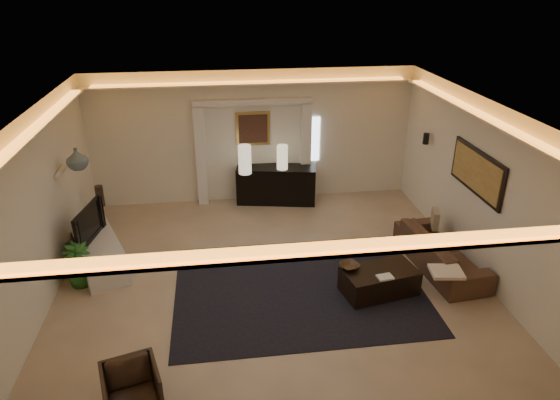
{
  "coord_description": "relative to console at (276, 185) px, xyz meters",
  "views": [
    {
      "loc": [
        -0.81,
        -6.85,
        4.72
      ],
      "look_at": [
        0.2,
        0.6,
        1.25
      ],
      "focal_mm": 31.76,
      "sensor_mm": 36.0,
      "label": 1
    }
  ],
  "objects": [
    {
      "name": "floor",
      "position": [
        -0.47,
        -3.22,
        -0.4
      ],
      "size": [
        7.0,
        7.0,
        0.0
      ],
      "primitive_type": "plane",
      "color": "tan",
      "rests_on": "ground"
    },
    {
      "name": "ceiling",
      "position": [
        -0.47,
        -3.22,
        2.5
      ],
      "size": [
        7.0,
        7.0,
        0.0
      ],
      "primitive_type": "plane",
      "rotation": [
        3.14,
        0.0,
        0.0
      ],
      "color": "white",
      "rests_on": "ground"
    },
    {
      "name": "wall_back",
      "position": [
        -0.47,
        0.28,
        1.05
      ],
      "size": [
        7.0,
        0.0,
        7.0
      ],
      "primitive_type": "plane",
      "rotation": [
        1.57,
        0.0,
        0.0
      ],
      "color": "silver",
      "rests_on": "ground"
    },
    {
      "name": "wall_front",
      "position": [
        -0.47,
        -6.72,
        1.05
      ],
      "size": [
        7.0,
        0.0,
        7.0
      ],
      "primitive_type": "plane",
      "rotation": [
        -1.57,
        0.0,
        0.0
      ],
      "color": "silver",
      "rests_on": "ground"
    },
    {
      "name": "wall_left",
      "position": [
        -3.97,
        -3.22,
        1.05
      ],
      "size": [
        0.0,
        7.0,
        7.0
      ],
      "primitive_type": "plane",
      "rotation": [
        1.57,
        0.0,
        1.57
      ],
      "color": "silver",
      "rests_on": "ground"
    },
    {
      "name": "wall_right",
      "position": [
        3.03,
        -3.22,
        1.05
      ],
      "size": [
        0.0,
        7.0,
        7.0
      ],
      "primitive_type": "plane",
      "rotation": [
        1.57,
        0.0,
        -1.57
      ],
      "color": "silver",
      "rests_on": "ground"
    },
    {
      "name": "cove_soffit",
      "position": [
        -0.47,
        -3.22,
        2.22
      ],
      "size": [
        7.0,
        7.0,
        0.04
      ],
      "primitive_type": "cube",
      "color": "silver",
      "rests_on": "ceiling"
    },
    {
      "name": "daylight_slit",
      "position": [
        0.88,
        0.26,
        0.95
      ],
      "size": [
        0.25,
        0.03,
        1.0
      ],
      "primitive_type": "cube",
      "color": "white",
      "rests_on": "wall_back"
    },
    {
      "name": "area_rug",
      "position": [
        -0.07,
        -3.42,
        -0.39
      ],
      "size": [
        4.0,
        3.0,
        0.01
      ],
      "primitive_type": "cube",
      "color": "black",
      "rests_on": "ground"
    },
    {
      "name": "pilaster_left",
      "position": [
        -1.62,
        0.18,
        0.7
      ],
      "size": [
        0.22,
        0.2,
        2.2
      ],
      "primitive_type": "cube",
      "color": "silver",
      "rests_on": "ground"
    },
    {
      "name": "pilaster_right",
      "position": [
        0.68,
        0.18,
        0.7
      ],
      "size": [
        0.22,
        0.2,
        2.2
      ],
      "primitive_type": "cube",
      "color": "silver",
      "rests_on": "ground"
    },
    {
      "name": "alcove_header",
      "position": [
        -0.47,
        0.18,
        1.85
      ],
      "size": [
        2.52,
        0.2,
        0.12
      ],
      "primitive_type": "cube",
      "color": "silver",
      "rests_on": "wall_back"
    },
    {
      "name": "painting_frame",
      "position": [
        -0.47,
        0.25,
        1.25
      ],
      "size": [
        0.74,
        0.04,
        0.74
      ],
      "primitive_type": "cube",
      "color": "tan",
      "rests_on": "wall_back"
    },
    {
      "name": "painting_canvas",
      "position": [
        -0.47,
        0.22,
        1.25
      ],
      "size": [
        0.62,
        0.02,
        0.62
      ],
      "primitive_type": "cube",
      "color": "#4C2D1E",
      "rests_on": "wall_back"
    },
    {
      "name": "art_panel_frame",
      "position": [
        3.0,
        -2.92,
        1.3
      ],
      "size": [
        0.04,
        1.64,
        0.74
      ],
      "primitive_type": "cube",
      "color": "black",
      "rests_on": "wall_right"
    },
    {
      "name": "art_panel_gold",
      "position": [
        2.97,
        -2.92,
        1.3
      ],
      "size": [
        0.02,
        1.5,
        0.62
      ],
      "primitive_type": "cube",
      "color": "tan",
      "rests_on": "wall_right"
    },
    {
      "name": "wall_sconce",
      "position": [
        2.91,
        -1.02,
        1.28
      ],
      "size": [
        0.12,
        0.12,
        0.22
      ],
      "primitive_type": "cylinder",
      "color": "black",
      "rests_on": "wall_right"
    },
    {
      "name": "wall_niche",
      "position": [
        -3.91,
        -1.82,
        1.25
      ],
      "size": [
        0.1,
        0.55,
        0.04
      ],
      "primitive_type": "cube",
      "color": "silver",
      "rests_on": "wall_left"
    },
    {
      "name": "console",
      "position": [
        0.0,
        0.0,
        0.0
      ],
      "size": [
        1.8,
        0.85,
        0.87
      ],
      "primitive_type": "cube",
      "rotation": [
        0.0,
        0.0,
        -0.19
      ],
      "color": "black",
      "rests_on": "ground"
    },
    {
      "name": "lamp_left",
      "position": [
        -0.7,
        -0.27,
        0.69
      ],
      "size": [
        0.33,
        0.33,
        0.61
      ],
      "primitive_type": "cylinder",
      "rotation": [
        0.0,
        0.0,
        0.23
      ],
      "color": "beige",
      "rests_on": "console"
    },
    {
      "name": "lamp_right",
      "position": [
        0.12,
        -0.12,
        0.69
      ],
      "size": [
        0.3,
        0.3,
        0.53
      ],
      "primitive_type": "cylinder",
      "rotation": [
        0.0,
        0.0,
        0.31
      ],
      "color": "beige",
      "rests_on": "console"
    },
    {
      "name": "media_ledge",
      "position": [
        -3.58,
        -1.82,
        -0.18
      ],
      "size": [
        1.6,
        2.7,
        0.5
      ],
      "primitive_type": "cube",
      "rotation": [
        0.0,
        0.0,
        0.38
      ],
      "color": "silver",
      "rests_on": "ground"
    },
    {
      "name": "tv",
      "position": [
        -3.62,
        -2.13,
        0.37
      ],
      "size": [
        1.12,
        0.36,
        0.64
      ],
      "primitive_type": "imported",
      "rotation": [
        0.0,
        0.0,
        1.38
      ],
      "color": "black",
      "rests_on": "media_ledge"
    },
    {
      "name": "figurine",
      "position": [
        -3.62,
        -0.74,
        0.24
      ],
      "size": [
        0.2,
        0.2,
        0.43
      ],
      "primitive_type": "cylinder",
      "rotation": [
        0.0,
        0.0,
        0.34
      ],
      "color": "#35281D",
      "rests_on": "media_ledge"
    },
    {
      "name": "ginger_jar",
      "position": [
        -3.62,
        -1.83,
        1.46
      ],
      "size": [
        0.46,
        0.46,
        0.38
      ],
      "primitive_type": "imported",
      "rotation": [
        0.0,
        0.0,
        0.33
      ],
      "color": "slate",
      "rests_on": "wall_niche"
    },
    {
      "name": "plant",
      "position": [
        -3.62,
        -2.81,
        -0.02
      ],
      "size": [
        0.58,
        0.58,
        0.76
      ],
      "primitive_type": "imported",
      "rotation": [
        0.0,
        0.0,
        0.52
      ],
      "color": "#276522",
      "rests_on": "ground"
    },
    {
      "name": "sofa",
      "position": [
        2.49,
        -3.08,
        -0.1
      ],
      "size": [
        2.14,
        1.0,
        0.61
      ],
      "primitive_type": "imported",
      "rotation": [
        0.0,
        0.0,
        1.66
      ],
      "color": "black",
      "rests_on": "ground"
    },
    {
      "name": "throw_blanket",
      "position": [
        2.11,
        -4.06,
        0.15
      ],
      "size": [
        0.53,
        0.46,
        0.05
      ],
      "primitive_type": "cube",
      "rotation": [
        0.0,
        0.0,
        -0.14
      ],
      "color": "beige",
      "rests_on": "sofa"
    },
    {
      "name": "throw_pillow",
      "position": [
        2.68,
        -2.33,
        0.15
      ],
      "size": [
        0.2,
        0.36,
        0.35
      ],
      "primitive_type": "cube",
      "rotation": [
        0.0,
        0.0,
        -0.28
      ],
      "color": "tan",
      "rests_on": "sofa"
    },
    {
      "name": "coffee_table",
      "position": [
        1.19,
        -3.69,
        -0.2
      ],
      "size": [
        1.27,
        0.85,
        0.43
      ],
      "primitive_type": "cube",
      "rotation": [
        0.0,
        0.0,
        0.2
      ],
      "color": "black",
      "rests_on": "ground"
    },
    {
      "name": "bowl",
      "position": [
        0.72,
        -3.57,
        0.05
      ],
      "size": [
        0.39,
        0.39,
        0.07
      ],
      "primitive_type": "imported",
      "rotation": [
        0.0,
        0.0,
        0.34
      ],
      "color": "#3D2D1D",
      "rests_on": "coffee_table"
    },
    {
      "name": "magazine",
      "position": [
        1.19,
        -3.91,
        0.02
      ],
      "size": [
        0.26,
        0.21,
        0.03
      ],
      "primitive_type": "cube",
      "rotation": [
        0.0,
        0.0,
        0.14
      ],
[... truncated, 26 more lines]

